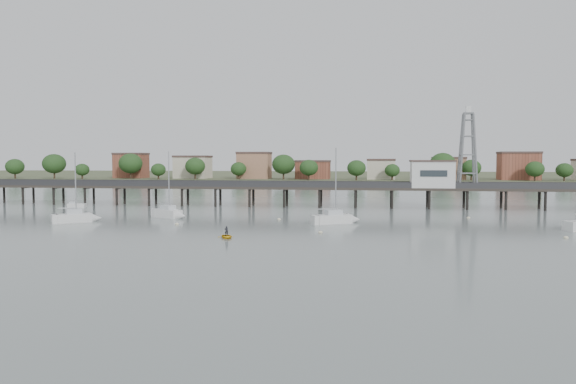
{
  "coord_description": "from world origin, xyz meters",
  "views": [
    {
      "loc": [
        12.79,
        -50.47,
        9.52
      ],
      "look_at": [
        -0.41,
        42.0,
        4.0
      ],
      "focal_mm": 35.0,
      "sensor_mm": 36.0,
      "label": 1
    }
  ],
  "objects_px": {
    "pier": "(303,188)",
    "white_tender": "(76,205)",
    "lattice_tower": "(468,151)",
    "sailboat_c": "(340,219)",
    "yellow_dinghy": "(227,238)",
    "sailboat_a": "(80,218)",
    "sailboat_b": "(172,214)"
  },
  "relations": [
    {
      "from": "sailboat_c",
      "to": "white_tender",
      "type": "relative_size",
      "value": 3.33
    },
    {
      "from": "yellow_dinghy",
      "to": "sailboat_b",
      "type": "bearing_deg",
      "value": 100.48
    },
    {
      "from": "pier",
      "to": "white_tender",
      "type": "distance_m",
      "value": 44.65
    },
    {
      "from": "sailboat_c",
      "to": "sailboat_a",
      "type": "height_order",
      "value": "sailboat_c"
    },
    {
      "from": "pier",
      "to": "yellow_dinghy",
      "type": "xyz_separation_m",
      "value": [
        -4.04,
        -45.08,
        -3.79
      ]
    },
    {
      "from": "sailboat_a",
      "to": "yellow_dinghy",
      "type": "relative_size",
      "value": 4.14
    },
    {
      "from": "sailboat_b",
      "to": "white_tender",
      "type": "xyz_separation_m",
      "value": [
        -25.26,
        16.02,
        -0.25
      ]
    },
    {
      "from": "sailboat_b",
      "to": "sailboat_a",
      "type": "xyz_separation_m",
      "value": [
        -11.63,
        -7.63,
        0.0
      ]
    },
    {
      "from": "sailboat_a",
      "to": "yellow_dinghy",
      "type": "distance_m",
      "value": 29.46
    },
    {
      "from": "sailboat_b",
      "to": "white_tender",
      "type": "relative_size",
      "value": 3.2
    },
    {
      "from": "lattice_tower",
      "to": "sailboat_b",
      "type": "distance_m",
      "value": 56.45
    },
    {
      "from": "sailboat_c",
      "to": "sailboat_a",
      "type": "distance_m",
      "value": 39.06
    },
    {
      "from": "lattice_tower",
      "to": "sailboat_c",
      "type": "bearing_deg",
      "value": -129.57
    },
    {
      "from": "sailboat_b",
      "to": "sailboat_a",
      "type": "bearing_deg",
      "value": -116.58
    },
    {
      "from": "lattice_tower",
      "to": "yellow_dinghy",
      "type": "xyz_separation_m",
      "value": [
        -35.54,
        -45.08,
        -11.1
      ]
    },
    {
      "from": "sailboat_c",
      "to": "white_tender",
      "type": "bearing_deg",
      "value": 130.92
    },
    {
      "from": "white_tender",
      "to": "yellow_dinghy",
      "type": "relative_size",
      "value": 1.33
    },
    {
      "from": "sailboat_a",
      "to": "white_tender",
      "type": "relative_size",
      "value": 3.12
    },
    {
      "from": "yellow_dinghy",
      "to": "sailboat_a",
      "type": "bearing_deg",
      "value": 128.66
    },
    {
      "from": "sailboat_a",
      "to": "white_tender",
      "type": "height_order",
      "value": "sailboat_a"
    },
    {
      "from": "pier",
      "to": "white_tender",
      "type": "relative_size",
      "value": 42.64
    },
    {
      "from": "sailboat_c",
      "to": "yellow_dinghy",
      "type": "height_order",
      "value": "sailboat_c"
    },
    {
      "from": "sailboat_c",
      "to": "yellow_dinghy",
      "type": "bearing_deg",
      "value": -154.54
    },
    {
      "from": "yellow_dinghy",
      "to": "white_tender",
      "type": "bearing_deg",
      "value": 112.96
    },
    {
      "from": "sailboat_a",
      "to": "sailboat_c",
      "type": "bearing_deg",
      "value": -32.47
    },
    {
      "from": "sailboat_b",
      "to": "yellow_dinghy",
      "type": "relative_size",
      "value": 4.25
    },
    {
      "from": "lattice_tower",
      "to": "yellow_dinghy",
      "type": "height_order",
      "value": "lattice_tower"
    },
    {
      "from": "yellow_dinghy",
      "to": "lattice_tower",
      "type": "bearing_deg",
      "value": 27.78
    },
    {
      "from": "pier",
      "to": "white_tender",
      "type": "xyz_separation_m",
      "value": [
        -43.82,
        -7.89,
        -3.39
      ]
    },
    {
      "from": "sailboat_b",
      "to": "yellow_dinghy",
      "type": "xyz_separation_m",
      "value": [
        14.53,
        -21.17,
        -0.65
      ]
    },
    {
      "from": "sailboat_c",
      "to": "lattice_tower",
      "type": "bearing_deg",
      "value": 21.96
    },
    {
      "from": "sailboat_b",
      "to": "lattice_tower",
      "type": "bearing_deg",
      "value": 55.69
    }
  ]
}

